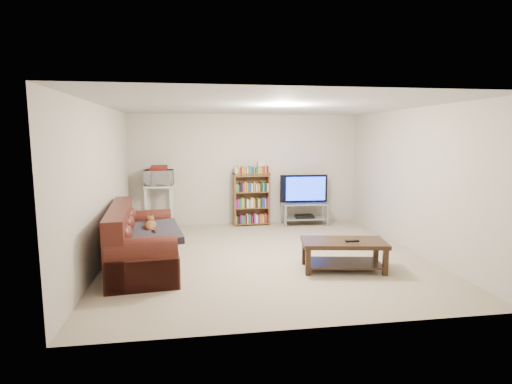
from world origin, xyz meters
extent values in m
plane|color=tan|center=(0.00, 0.00, 0.00)|extent=(5.00, 5.00, 0.00)
plane|color=white|center=(0.00, 0.00, 2.40)|extent=(5.00, 5.00, 0.00)
plane|color=beige|center=(0.00, 2.50, 1.20)|extent=(5.00, 0.00, 5.00)
plane|color=beige|center=(0.00, -2.50, 1.20)|extent=(5.00, 0.00, 5.00)
plane|color=beige|center=(-2.50, 0.00, 1.20)|extent=(0.00, 5.00, 5.00)
plane|color=beige|center=(2.50, 0.00, 1.20)|extent=(0.00, 5.00, 5.00)
cube|color=#451811|center=(-1.89, -0.24, 0.20)|extent=(1.14, 2.23, 0.41)
cube|color=#451811|center=(-2.22, -0.27, 0.47)|extent=(0.47, 2.16, 0.90)
cube|color=#451811|center=(-1.79, -1.19, 0.26)|extent=(0.90, 0.33, 0.53)
cube|color=#451811|center=(-1.98, 0.71, 0.26)|extent=(0.90, 0.33, 0.53)
cube|color=#2B2630|center=(-1.77, -0.38, 0.54)|extent=(1.01, 1.21, 0.19)
cube|color=black|center=(1.00, -0.83, 0.41)|extent=(1.28, 0.79, 0.06)
cube|color=black|center=(1.00, -0.83, 0.10)|extent=(1.15, 0.71, 0.03)
cube|color=black|center=(0.43, -0.98, 0.19)|extent=(0.08, 0.08, 0.38)
cube|color=black|center=(1.49, -1.16, 0.19)|extent=(0.08, 0.08, 0.38)
cube|color=black|center=(0.51, -0.50, 0.19)|extent=(0.08, 0.08, 0.38)
cube|color=black|center=(1.57, -0.68, 0.19)|extent=(0.08, 0.08, 0.38)
cube|color=black|center=(1.10, -0.90, 0.45)|extent=(0.20, 0.06, 0.02)
cube|color=#999EA3|center=(1.24, 2.14, 0.47)|extent=(0.99, 0.48, 0.03)
cube|color=#999EA3|center=(1.24, 2.14, 0.15)|extent=(0.94, 0.45, 0.02)
cube|color=gray|center=(0.77, 1.97, 0.24)|extent=(0.05, 0.05, 0.49)
cube|color=gray|center=(1.69, 1.94, 0.24)|extent=(0.05, 0.05, 0.49)
cube|color=gray|center=(0.79, 2.35, 0.24)|extent=(0.05, 0.05, 0.49)
cube|color=gray|center=(1.71, 2.32, 0.24)|extent=(0.05, 0.05, 0.49)
imported|color=black|center=(1.24, 2.14, 0.79)|extent=(1.06, 0.18, 0.61)
cube|color=black|center=(1.24, 2.14, 0.19)|extent=(0.40, 0.29, 0.06)
cube|color=brown|center=(-0.29, 2.28, 0.57)|extent=(0.05, 0.25, 1.14)
cube|color=brown|center=(0.47, 2.32, 0.57)|extent=(0.05, 0.25, 1.14)
cube|color=brown|center=(0.09, 2.30, 1.13)|extent=(0.80, 0.28, 0.03)
cube|color=maroon|center=(-0.09, 2.29, 1.18)|extent=(0.24, 0.19, 0.06)
cube|color=silver|center=(-1.85, 2.17, 0.91)|extent=(0.60, 0.45, 0.04)
cube|color=silver|center=(-1.85, 2.17, 0.30)|extent=(0.54, 0.40, 0.03)
cube|color=silver|center=(-2.11, 2.01, 0.45)|extent=(0.05, 0.05, 0.89)
cube|color=silver|center=(-1.61, 1.99, 0.45)|extent=(0.05, 0.05, 0.89)
cube|color=silver|center=(-2.10, 2.35, 0.45)|extent=(0.05, 0.05, 0.89)
cube|color=silver|center=(-1.60, 2.33, 0.45)|extent=(0.05, 0.05, 0.89)
imported|color=silver|center=(-1.85, 2.17, 1.09)|extent=(0.59, 0.41, 0.32)
cube|color=maroon|center=(-1.85, 2.17, 1.27)|extent=(0.35, 0.31, 0.05)
camera|label=1|loc=(-1.11, -6.20, 1.94)|focal=28.00mm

